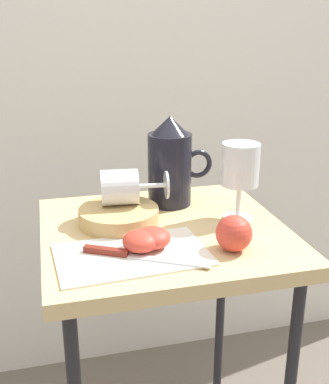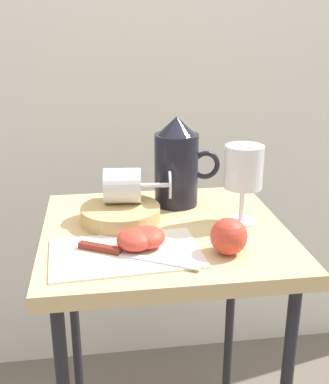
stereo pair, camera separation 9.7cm
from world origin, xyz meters
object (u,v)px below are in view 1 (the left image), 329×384
(basket_tray, at_px, (119,216))
(apple_half_left, at_px, (141,241))
(wine_glass_upright, at_px, (240,168))
(apple_half_right, at_px, (152,238))
(wine_glass_tipped_near, at_px, (122,187))
(knife, at_px, (127,254))
(table, at_px, (164,264))
(apple_whole, at_px, (234,233))
(pitcher, at_px, (170,169))

(basket_tray, xyz_separation_m, apple_half_left, (0.02, -0.14, 0.01))
(wine_glass_upright, bearing_deg, basket_tray, 171.56)
(basket_tray, xyz_separation_m, apple_half_right, (0.04, -0.13, 0.01))
(wine_glass_tipped_near, distance_m, knife, 0.20)
(apple_half_right, bearing_deg, table, 62.47)
(wine_glass_tipped_near, bearing_deg, apple_whole, -48.59)
(knife, bearing_deg, apple_half_left, 31.51)
(basket_tray, distance_m, apple_half_left, 0.14)
(wine_glass_upright, distance_m, apple_half_right, 0.25)
(wine_glass_tipped_near, distance_m, apple_whole, 0.27)
(table, height_order, knife, knife)
(wine_glass_upright, xyz_separation_m, knife, (-0.27, -0.12, -0.11))
(wine_glass_upright, bearing_deg, knife, -155.09)
(wine_glass_upright, height_order, apple_half_right, wine_glass_upright)
(apple_half_left, bearing_deg, table, 54.05)
(table, bearing_deg, knife, -131.08)
(wine_glass_tipped_near, xyz_separation_m, apple_half_left, (0.01, -0.17, -0.05))
(wine_glass_tipped_near, bearing_deg, apple_half_left, -87.62)
(pitcher, bearing_deg, table, -109.39)
(pitcher, height_order, wine_glass_upright, pitcher)
(apple_whole, xyz_separation_m, knife, (-0.20, 0.02, -0.03))
(basket_tray, height_order, apple_half_left, apple_half_left)
(table, xyz_separation_m, wine_glass_upright, (0.17, 0.01, 0.20))
(table, height_order, wine_glass_upright, wine_glass_upright)
(apple_whole, bearing_deg, pitcher, 101.04)
(pitcher, distance_m, knife, 0.30)
(pitcher, bearing_deg, knife, -120.43)
(knife, bearing_deg, wine_glass_upright, 24.91)
(apple_half_right, relative_size, knife, 0.32)
(pitcher, xyz_separation_m, apple_whole, (0.05, -0.27, -0.05))
(wine_glass_tipped_near, relative_size, apple_half_right, 2.16)
(basket_tray, xyz_separation_m, apple_whole, (0.19, -0.18, 0.02))
(pitcher, relative_size, apple_half_right, 3.00)
(table, xyz_separation_m, wine_glass_tipped_near, (-0.08, 0.07, 0.16))
(basket_tray, xyz_separation_m, knife, (-0.01, -0.16, -0.01))
(table, height_order, apple_half_right, apple_half_right)
(table, xyz_separation_m, knife, (-0.10, -0.11, 0.09))
(apple_whole, bearing_deg, apple_half_left, 168.71)
(wine_glass_upright, height_order, apple_whole, wine_glass_upright)
(wine_glass_tipped_near, distance_m, apple_half_right, 0.17)
(apple_half_left, relative_size, apple_half_right, 1.00)
(apple_half_left, distance_m, knife, 0.04)
(basket_tray, height_order, apple_half_right, apple_half_right)
(pitcher, xyz_separation_m, apple_half_left, (-0.12, -0.23, -0.06))
(wine_glass_tipped_near, relative_size, knife, 0.69)
(apple_half_left, relative_size, knife, 0.32)
(pitcher, distance_m, wine_glass_tipped_near, 0.14)
(basket_tray, bearing_deg, apple_half_right, -72.63)
(apple_half_left, height_order, apple_half_right, same)
(wine_glass_upright, height_order, wine_glass_tipped_near, wine_glass_upright)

